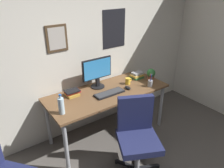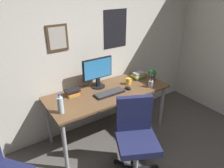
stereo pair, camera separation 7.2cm
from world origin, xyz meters
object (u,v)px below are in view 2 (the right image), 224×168
(keyboard, at_px, (109,93))
(water_bottle, at_px, (60,105))
(computer_mouse, at_px, (128,88))
(pen_cup, at_px, (151,83))
(monitor, at_px, (98,71))
(book_stack_right, at_px, (138,76))
(potted_plant, at_px, (152,75))
(book_stack_left, at_px, (72,92))
(office_chair, at_px, (136,133))
(coffee_mug_near, at_px, (129,81))

(keyboard, relative_size, water_bottle, 1.70)
(keyboard, xyz_separation_m, computer_mouse, (0.30, -0.03, 0.01))
(pen_cup, bearing_deg, monitor, 145.75)
(monitor, height_order, book_stack_right, monitor)
(pen_cup, bearing_deg, keyboard, 166.44)
(computer_mouse, xyz_separation_m, pen_cup, (0.32, -0.12, 0.04))
(keyboard, distance_m, potted_plant, 0.77)
(book_stack_left, bearing_deg, office_chair, -67.78)
(keyboard, distance_m, book_stack_left, 0.50)
(office_chair, height_order, keyboard, office_chair)
(office_chair, relative_size, book_stack_right, 4.66)
(computer_mouse, relative_size, pen_cup, 0.55)
(book_stack_right, bearing_deg, office_chair, -130.74)
(office_chair, height_order, potted_plant, office_chair)
(computer_mouse, relative_size, book_stack_left, 0.52)
(monitor, xyz_separation_m, computer_mouse, (0.32, -0.31, -0.22))
(monitor, distance_m, water_bottle, 0.80)
(office_chair, height_order, monitor, monitor)
(office_chair, xyz_separation_m, keyboard, (0.06, 0.65, 0.23))
(monitor, xyz_separation_m, book_stack_right, (0.69, -0.08, -0.20))
(monitor, bearing_deg, keyboard, -86.94)
(monitor, xyz_separation_m, potted_plant, (0.78, -0.29, -0.13))
(office_chair, bearing_deg, monitor, 87.53)
(computer_mouse, height_order, book_stack_right, book_stack_right)
(office_chair, bearing_deg, potted_plant, 37.75)
(office_chair, distance_m, monitor, 1.03)
(keyboard, distance_m, computer_mouse, 0.30)
(office_chair, relative_size, potted_plant, 4.87)
(coffee_mug_near, distance_m, book_stack_right, 0.28)
(monitor, bearing_deg, water_bottle, -153.52)
(water_bottle, bearing_deg, computer_mouse, 2.45)
(book_stack_right, bearing_deg, pen_cup, -98.89)
(office_chair, bearing_deg, computer_mouse, 60.18)
(computer_mouse, bearing_deg, office_chair, -119.82)
(coffee_mug_near, height_order, book_stack_right, coffee_mug_near)
(book_stack_left, distance_m, book_stack_right, 1.10)
(keyboard, distance_m, coffee_mug_near, 0.42)
(potted_plant, bearing_deg, keyboard, 179.25)
(computer_mouse, relative_size, potted_plant, 0.56)
(potted_plant, xyz_separation_m, pen_cup, (-0.15, -0.14, -0.05))
(monitor, bearing_deg, pen_cup, -34.25)
(keyboard, bearing_deg, book_stack_right, 16.52)
(office_chair, relative_size, monitor, 2.07)
(book_stack_right, bearing_deg, water_bottle, -169.07)
(keyboard, bearing_deg, pen_cup, -13.56)
(pen_cup, bearing_deg, potted_plant, 43.37)
(office_chair, distance_m, pen_cup, 0.88)
(office_chair, distance_m, potted_plant, 1.09)
(monitor, bearing_deg, potted_plant, -20.52)
(computer_mouse, height_order, pen_cup, pen_cup)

